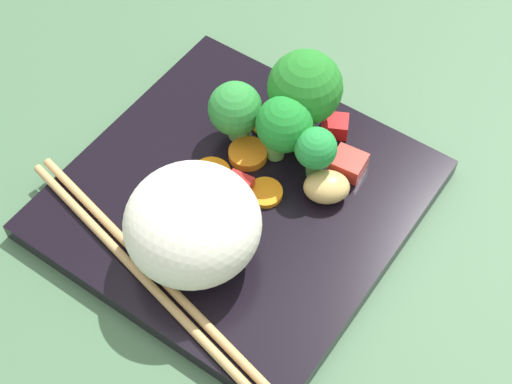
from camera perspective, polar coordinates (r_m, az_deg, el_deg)
name	(u,v)px	position (r cm, az deg, el deg)	size (l,w,h in cm)	color
ground_plane	(238,211)	(59.66, -1.33, -1.43)	(110.00, 110.00, 2.00)	#436847
square_plate	(238,198)	(58.24, -1.37, -0.47)	(24.37, 24.37, 1.45)	black
rice_mound	(193,224)	(51.94, -4.70, -2.37)	(9.32, 9.37, 7.16)	white
broccoli_floret_0	(309,90)	(58.39, 3.91, 7.51)	(5.74, 5.74, 7.44)	#7BB456
broccoli_floret_1	(284,125)	(56.92, 2.08, 4.93)	(4.28, 4.28, 6.03)	#5F9E49
broccoli_floret_2	(316,150)	(56.07, 4.42, 3.10)	(3.14, 3.14, 5.13)	#539247
broccoli_floret_3	(235,110)	(58.70, -1.52, 6.08)	(4.16, 4.16, 5.38)	#54994C
carrot_slice_0	(248,154)	(59.43, -0.60, 2.84)	(3.00, 3.00, 0.72)	orange
carrot_slice_1	(265,193)	(57.39, 0.67, -0.04)	(2.64, 2.64, 0.42)	orange
carrot_slice_2	(213,172)	(58.58, -3.16, 1.49)	(2.99, 2.99, 0.48)	orange
carrot_slice_3	(267,123)	(61.55, 0.79, 5.10)	(2.36, 2.36, 0.49)	orange
carrot_slice_4	(310,144)	(60.23, 4.01, 3.58)	(2.67, 2.67, 0.67)	orange
pepper_chunk_0	(235,190)	(56.99, -1.55, 0.12)	(2.07, 1.87, 1.27)	red
pepper_chunk_1	(335,126)	(61.08, 5.81, 4.88)	(2.08, 1.78, 1.40)	red
pepper_chunk_2	(348,164)	(58.76, 6.82, 2.06)	(2.44, 2.25, 1.44)	red
chicken_piece_1	(327,187)	(56.88, 5.23, 0.37)	(3.43, 2.77, 2.11)	tan
chopstick_pair	(142,268)	(54.33, -8.38, -5.57)	(24.62, 5.47, 0.63)	tan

